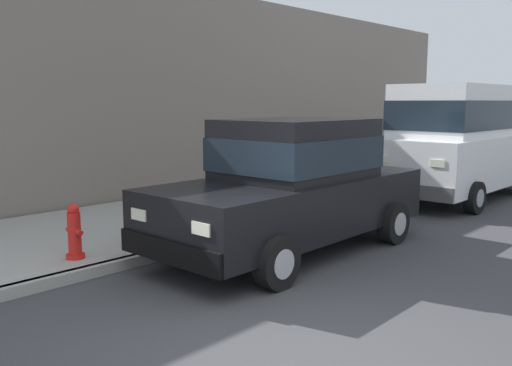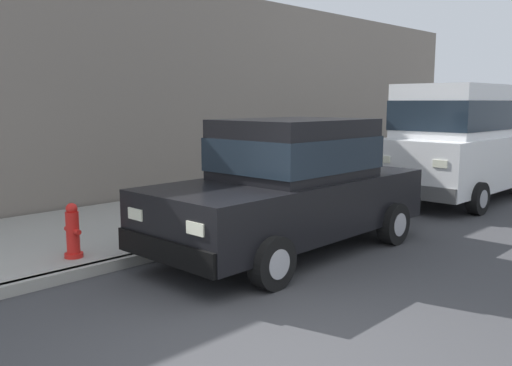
{
  "view_description": "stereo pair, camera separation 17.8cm",
  "coord_description": "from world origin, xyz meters",
  "px_view_note": "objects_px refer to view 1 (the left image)",
  "views": [
    {
      "loc": [
        2.77,
        -3.42,
        2.16
      ],
      "look_at": [
        -3.23,
        2.98,
        0.85
      ],
      "focal_mm": 38.13,
      "sensor_mm": 36.0,
      "label": 1
    },
    {
      "loc": [
        2.9,
        -3.3,
        2.16
      ],
      "look_at": [
        -3.23,
        2.98,
        0.85
      ],
      "focal_mm": 38.13,
      "sensor_mm": 36.0,
      "label": 2
    }
  ],
  "objects_px": {
    "car_black_sedan": "(293,184)",
    "dog_brown": "(217,193)",
    "fire_hydrant": "(74,233)",
    "car_white_van": "(461,137)"
  },
  "relations": [
    {
      "from": "car_white_van",
      "to": "dog_brown",
      "type": "distance_m",
      "value": 5.73
    },
    {
      "from": "car_black_sedan",
      "to": "fire_hydrant",
      "type": "xyz_separation_m",
      "value": [
        -1.51,
        -2.63,
        -0.51
      ]
    },
    {
      "from": "dog_brown",
      "to": "car_black_sedan",
      "type": "bearing_deg",
      "value": -19.73
    },
    {
      "from": "car_black_sedan",
      "to": "car_white_van",
      "type": "height_order",
      "value": "car_white_van"
    },
    {
      "from": "dog_brown",
      "to": "fire_hydrant",
      "type": "xyz_separation_m",
      "value": [
        1.17,
        -3.58,
        0.05
      ]
    },
    {
      "from": "car_white_van",
      "to": "fire_hydrant",
      "type": "distance_m",
      "value": 8.76
    },
    {
      "from": "car_black_sedan",
      "to": "dog_brown",
      "type": "height_order",
      "value": "car_black_sedan"
    },
    {
      "from": "fire_hydrant",
      "to": "dog_brown",
      "type": "bearing_deg",
      "value": 108.03
    },
    {
      "from": "fire_hydrant",
      "to": "car_white_van",
      "type": "bearing_deg",
      "value": 80.32
    },
    {
      "from": "car_black_sedan",
      "to": "dog_brown",
      "type": "distance_m",
      "value": 2.89
    }
  ]
}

